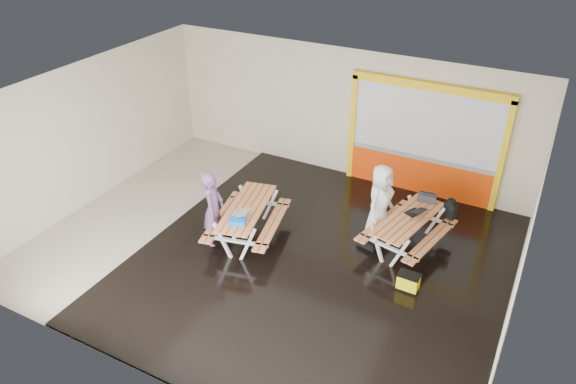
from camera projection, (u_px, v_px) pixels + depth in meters
The scene contains 14 objects.
room at pixel (268, 181), 11.18m from camera, with size 10.02×8.02×3.52m.
deck at pixel (320, 264), 11.56m from camera, with size 7.50×7.98×0.05m, color black.
kiosk at pixel (423, 142), 13.45m from camera, with size 3.88×0.16×3.00m.
picnic_table_left at pixel (247, 215), 12.08m from camera, with size 1.89×2.41×0.86m.
picnic_table_right at pixel (408, 225), 11.77m from camera, with size 1.81×2.32×0.83m.
person_left at pixel (213, 209), 11.81m from camera, with size 0.67×0.44×1.84m, color #67436D.
person_right at pixel (380, 201), 12.15m from camera, with size 0.87×0.56×1.77m, color white.
laptop_left at pixel (239, 215), 11.61m from camera, with size 0.47×0.44×0.17m.
laptop_right at pixel (415, 212), 11.76m from camera, with size 0.50×0.47×0.16m.
blue_pouch at pixel (238, 221), 11.41m from camera, with size 0.33×0.23×0.10m, color blue.
toolbox at pixel (427, 197), 12.20m from camera, with size 0.42×0.24×0.23m.
backpack at pixel (450, 209), 12.09m from camera, with size 0.32×0.26×0.46m.
dark_case at pixel (369, 243), 12.06m from camera, with size 0.42×0.32×0.16m, color black.
fluke_bag at pixel (408, 282), 10.75m from camera, with size 0.44×0.29×0.37m.
Camera 1 is at (4.90, -8.41, 7.27)m, focal length 33.89 mm.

